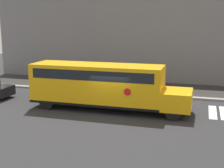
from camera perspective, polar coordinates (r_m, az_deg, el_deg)
ground_plane at (r=20.33m, az=0.06°, el=-5.27°), size 60.00×60.00×0.00m
sidewalk_strip at (r=26.40m, az=4.07°, el=-1.20°), size 44.00×3.00×0.15m
building_backdrop at (r=32.14m, az=6.77°, el=10.60°), size 32.00×4.00×10.81m
school_bus at (r=20.73m, az=-1.85°, el=0.03°), size 10.60×2.57×3.03m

